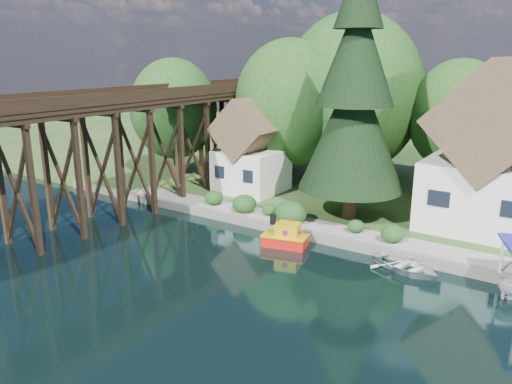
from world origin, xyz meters
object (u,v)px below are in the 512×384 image
Objects in this scene: house_left at (491,158)px; shed at (251,152)px; tugboat at (286,237)px; boat_white_a at (406,263)px; trestle_bridge at (122,144)px; conifer at (355,96)px.

house_left reaches higher than shed.
boat_white_a is at bearing 4.37° from tugboat.
house_left is at bearing 25.21° from trestle_bridge.
shed is 1.97× the size of boat_white_a.
tugboat is at bearing -135.05° from house_left.
boat_white_a is at bearing 4.58° from trestle_bridge.
trestle_bridge is 25.42m from house_left.
conifer is at bearing 75.17° from tugboat.
conifer reaches higher than house_left.
trestle_bridge is 14.11m from tugboat.
trestle_bridge is at bearing -175.31° from tugboat.
conifer is at bearing 66.41° from boat_white_a.
trestle_bridge is 4.01× the size of house_left.
trestle_bridge is 16.84m from conifer.
shed is 0.45× the size of conifer.
boat_white_a is at bearing -43.00° from conifer.
house_left is at bearing 24.53° from conifer.
conifer is (14.83, 7.10, 3.63)m from trestle_bridge.
house_left is at bearing 44.95° from tugboat.
conifer is 10.43m from tugboat.
tugboat is (13.24, 1.09, -4.74)m from trestle_bridge.
boat_white_a is (20.68, 1.65, -4.94)m from trestle_bridge.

